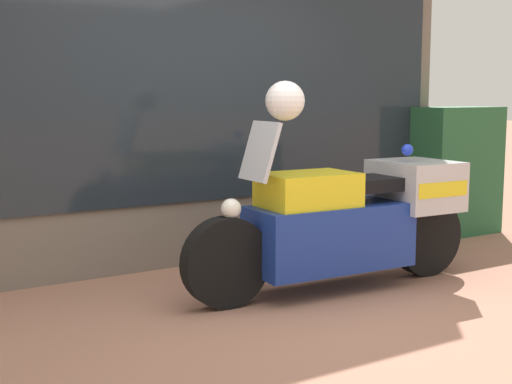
# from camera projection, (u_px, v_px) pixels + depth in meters

# --- Properties ---
(ground_plane) EXTENTS (60.00, 60.00, 0.00)m
(ground_plane) POSITION_uv_depth(u_px,v_px,m) (311.00, 323.00, 4.53)
(ground_plane) COLOR #9E6B56
(shop_building) EXTENTS (5.72, 0.55, 3.41)m
(shop_building) POSITION_uv_depth(u_px,v_px,m) (122.00, 61.00, 5.74)
(shop_building) COLOR #6B6056
(shop_building) RESTS_ON ground
(window_display) EXTENTS (4.30, 0.30, 1.95)m
(window_display) POSITION_uv_depth(u_px,v_px,m) (211.00, 204.00, 6.37)
(window_display) COLOR slate
(window_display) RESTS_ON ground
(paramedic_motorcycle) EXTENTS (2.43, 0.66, 1.26)m
(paramedic_motorcycle) POSITION_uv_depth(u_px,v_px,m) (349.00, 218.00, 5.31)
(paramedic_motorcycle) COLOR black
(paramedic_motorcycle) RESTS_ON ground
(utility_cabinet) EXTENTS (0.94, 0.44, 1.32)m
(utility_cabinet) POSITION_uv_depth(u_px,v_px,m) (457.00, 171.00, 7.35)
(utility_cabinet) COLOR #235633
(utility_cabinet) RESTS_ON ground
(white_helmet) EXTENTS (0.28, 0.28, 0.28)m
(white_helmet) POSITION_uv_depth(u_px,v_px,m) (285.00, 101.00, 4.91)
(white_helmet) COLOR white
(white_helmet) RESTS_ON paramedic_motorcycle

